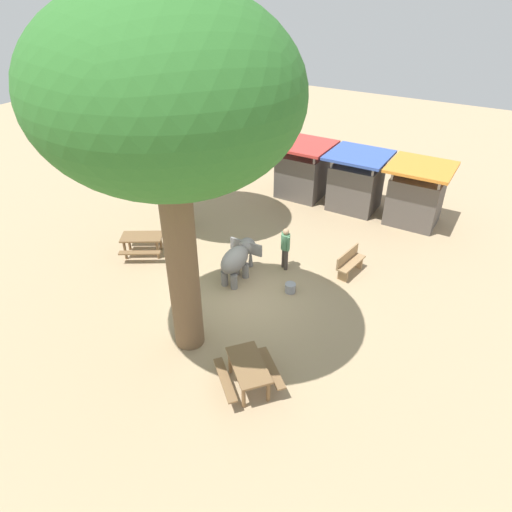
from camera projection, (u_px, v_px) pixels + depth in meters
The scene contains 12 objects.
ground_plane at pixel (247, 299), 14.67m from camera, with size 60.00×60.00×0.00m, color tan.
elephant at pixel (238, 258), 15.23m from camera, with size 1.25×1.84×1.28m.
person_handler at pixel (285, 246), 15.69m from camera, with size 0.43×0.33×1.62m.
shade_tree_main at pixel (164, 62), 15.31m from camera, with size 5.22×4.79×8.38m.
shade_tree_secondary at pixel (164, 98), 9.34m from camera, with size 6.08×5.57×9.10m.
wooden_bench at pixel (350, 262), 15.68m from camera, with size 0.60×1.44×0.88m.
picnic_table_near at pixel (142, 241), 16.68m from camera, with size 2.06×2.05×0.78m.
picnic_table_far at pixel (249, 369), 11.32m from camera, with size 2.10×2.10×0.78m.
market_stall_red at pixel (302, 173), 20.80m from camera, with size 2.50×2.50×2.52m.
market_stall_blue at pixel (356, 184), 19.68m from camera, with size 2.50×2.50×2.52m.
market_stall_orange at pixel (415, 197), 18.56m from camera, with size 2.50×2.50×2.52m.
feed_bucket at pixel (290, 288), 14.93m from camera, with size 0.36×0.36×0.32m, color gray.
Camera 1 is at (6.20, -9.78, 9.12)m, focal length 31.48 mm.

